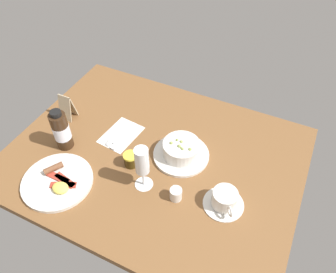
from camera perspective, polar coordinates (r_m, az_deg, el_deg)
ground_plane at (r=127.20cm, az=-2.40°, el=-3.77°), size 110.00×84.00×3.00cm
porridge_bowl at (r=123.46cm, az=2.34°, el=-2.39°), size 21.48×21.48×7.59cm
cutlery_setting at (r=134.27cm, az=-8.34°, el=0.25°), size 14.08×18.32×0.90cm
coffee_cup at (r=112.07cm, az=9.83°, el=-10.81°), size 13.97×13.97×6.74cm
creamer_jug at (r=112.61cm, az=1.37°, el=-9.96°), size 4.69×4.77×5.25cm
wine_glass at (r=108.36cm, az=-4.56°, el=-4.62°), size 6.55×6.55×18.60cm
jam_jar at (r=121.77cm, az=-6.55°, el=-4.05°), size 5.22×5.22×5.52cm
sauce_bottle_brown at (r=129.91cm, az=-18.14°, el=1.00°), size 6.42×6.42×17.90cm
breakfast_plate at (r=123.77cm, az=-18.73°, el=-7.44°), size 25.30×25.30×3.70cm
menu_card at (r=143.56cm, az=-17.29°, el=5.00°), size 5.90×5.41×11.62cm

